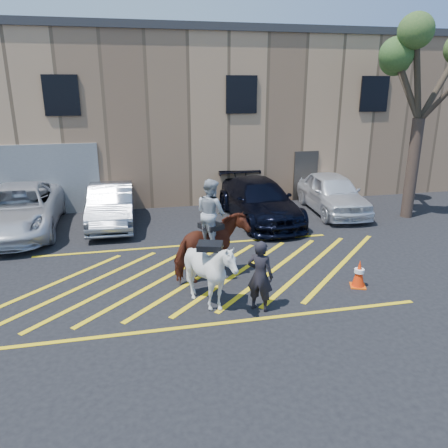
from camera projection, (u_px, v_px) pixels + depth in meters
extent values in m
plane|color=black|center=(198.00, 272.00, 12.13)|extent=(90.00, 90.00, 0.00)
imported|color=silver|center=(18.00, 209.00, 15.29)|extent=(2.82, 5.90, 1.62)
imported|color=gray|center=(111.00, 205.00, 16.10)|extent=(1.65, 4.53, 1.48)
imported|color=black|center=(259.00, 201.00, 16.62)|extent=(2.45, 5.41, 1.54)
imported|color=white|center=(332.00, 193.00, 17.74)|extent=(2.19, 4.75, 1.58)
imported|color=black|center=(260.00, 276.00, 9.89)|extent=(0.73, 0.69, 1.69)
cube|color=tan|center=(159.00, 115.00, 22.23)|extent=(32.00, 10.00, 7.00)
cube|color=#2D2D30|center=(156.00, 38.00, 21.12)|extent=(32.20, 10.20, 0.30)
cube|color=black|center=(61.00, 95.00, 16.39)|extent=(1.30, 0.08, 1.50)
cube|color=black|center=(241.00, 95.00, 17.82)|extent=(1.30, 0.08, 1.50)
cube|color=black|center=(374.00, 94.00, 19.05)|extent=(1.30, 0.08, 1.50)
cube|color=#38332D|center=(305.00, 176.00, 19.50)|extent=(1.10, 0.08, 2.20)
cube|color=yellow|center=(35.00, 292.00, 10.99)|extent=(4.20, 4.20, 0.01)
cube|color=yellow|center=(79.00, 288.00, 11.20)|extent=(4.20, 4.20, 0.01)
cube|color=yellow|center=(121.00, 284.00, 11.42)|extent=(4.20, 4.20, 0.01)
cube|color=yellow|center=(161.00, 280.00, 11.63)|extent=(4.20, 4.20, 0.01)
cube|color=yellow|center=(200.00, 277.00, 11.85)|extent=(4.20, 4.20, 0.01)
cube|color=yellow|center=(237.00, 273.00, 12.06)|extent=(4.20, 4.20, 0.01)
cube|color=yellow|center=(273.00, 270.00, 12.28)|extent=(4.20, 4.20, 0.01)
cube|color=yellow|center=(308.00, 267.00, 12.49)|extent=(4.20, 4.20, 0.01)
cube|color=yellow|center=(342.00, 264.00, 12.71)|extent=(4.20, 4.20, 0.01)
cube|color=yellow|center=(187.00, 245.00, 14.17)|extent=(9.50, 0.12, 0.01)
cube|color=yellow|center=(219.00, 323.00, 9.52)|extent=(9.50, 0.12, 0.01)
imported|color=maroon|center=(211.00, 248.00, 11.53)|extent=(2.26, 1.80, 1.74)
imported|color=#A1A5AB|center=(211.00, 213.00, 11.24)|extent=(1.00, 1.07, 1.77)
cube|color=black|center=(211.00, 226.00, 11.35)|extent=(0.67, 0.71, 0.14)
imported|color=silver|center=(210.00, 273.00, 10.00)|extent=(1.77, 1.89, 1.71)
cube|color=black|center=(210.00, 246.00, 9.80)|extent=(0.67, 0.61, 0.14)
cube|color=#F45109|center=(358.00, 286.00, 11.28)|extent=(0.49, 0.49, 0.03)
cone|color=#FB330A|center=(359.00, 273.00, 11.17)|extent=(0.32, 0.32, 0.70)
cylinder|color=white|center=(359.00, 271.00, 11.15)|extent=(0.25, 0.25, 0.10)
cylinder|color=#48332B|center=(412.00, 169.00, 16.72)|extent=(0.44, 0.44, 3.80)
cylinder|color=#493A2C|center=(440.00, 85.00, 16.07)|extent=(1.76, 0.51, 2.68)
cylinder|color=#443A29|center=(407.00, 90.00, 16.62)|extent=(0.33, 1.88, 2.34)
cylinder|color=#4A3B2D|center=(408.00, 89.00, 15.70)|extent=(1.40, 0.20, 2.39)
cylinder|color=#473B2B|center=(444.00, 96.00, 15.29)|extent=(0.78, 1.62, 1.96)
cylinder|color=#413527|center=(417.00, 78.00, 15.36)|extent=(1.16, 0.77, 3.11)
sphere|color=#467532|center=(395.00, 60.00, 17.07)|extent=(1.20, 1.20, 1.20)
sphere|color=#42672C|center=(397.00, 54.00, 15.22)|extent=(1.20, 1.20, 1.20)
sphere|color=#4F672C|center=(416.00, 31.00, 14.55)|extent=(1.20, 1.20, 1.20)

